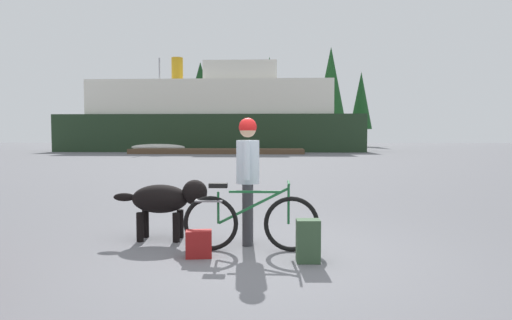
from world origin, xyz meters
name	(u,v)px	position (x,y,z in m)	size (l,w,h in m)	color
ground_plane	(263,257)	(0.00, 0.00, 0.00)	(160.00, 160.00, 0.00)	slate
bicycle	(250,221)	(-0.18, 0.29, 0.39)	(1.79, 0.44, 0.92)	black
person_cyclist	(248,168)	(-0.24, 0.68, 1.07)	(0.32, 0.53, 1.76)	#333338
dog	(167,199)	(-1.43, 0.86, 0.59)	(1.38, 0.48, 0.88)	black
backpack	(308,241)	(0.54, -0.17, 0.26)	(0.28, 0.20, 0.52)	#334C33
handbag_pannier	(199,244)	(-0.80, -0.03, 0.17)	(0.32, 0.18, 0.34)	maroon
dock_pier	(217,151)	(-4.72, 30.60, 0.20)	(14.31, 2.97, 0.40)	brown
ferry_boat	(214,118)	(-5.90, 36.73, 3.20)	(28.39, 7.15, 9.03)	#1E331E
sailboat_moored	(160,146)	(-10.43, 33.95, 0.50)	(7.53, 2.11, 8.54)	silver
pine_tree_far_left	(201,92)	(-9.39, 49.47, 6.94)	(4.18, 4.18, 10.75)	#4C331E
pine_tree_center	(269,90)	(-0.69, 51.33, 7.37)	(3.36, 3.36, 11.66)	#4C331E
pine_tree_far_right	(331,86)	(6.96, 49.28, 7.70)	(3.80, 3.80, 12.49)	#4C331E
pine_tree_mid_back	(361,101)	(11.63, 54.10, 6.18)	(3.00, 3.00, 10.06)	#4C331E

